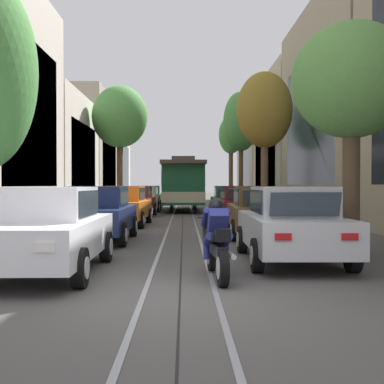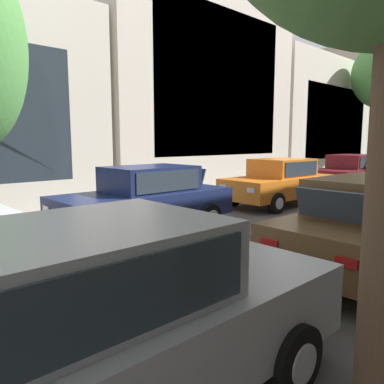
# 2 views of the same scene
# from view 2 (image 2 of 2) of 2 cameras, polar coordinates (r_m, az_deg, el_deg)

# --- Properties ---
(building_facade_left) EXTENTS (4.97, 54.18, 10.43)m
(building_facade_left) POSITION_cam_2_polar(r_m,az_deg,el_deg) (27.33, 17.29, 11.93)
(building_facade_left) COLOR beige
(building_facade_left) RESTS_ON ground
(parked_car_navy_second_left) EXTENTS (2.02, 4.37, 1.58)m
(parked_car_navy_second_left) POSITION_cam_2_polar(r_m,az_deg,el_deg) (9.01, -7.02, -1.04)
(parked_car_navy_second_left) COLOR #19234C
(parked_car_navy_second_left) RESTS_ON ground
(parked_car_orange_mid_left) EXTENTS (2.11, 4.41, 1.58)m
(parked_car_orange_mid_left) POSITION_cam_2_polar(r_m,az_deg,el_deg) (13.06, 13.35, 1.54)
(parked_car_orange_mid_left) COLOR orange
(parked_car_orange_mid_left) RESTS_ON ground
(parked_car_maroon_fourth_left) EXTENTS (2.06, 4.39, 1.58)m
(parked_car_maroon_fourth_left) POSITION_cam_2_polar(r_m,az_deg,el_deg) (18.09, 23.12, 2.81)
(parked_car_maroon_fourth_left) COLOR maroon
(parked_car_maroon_fourth_left) RESTS_ON ground
(parked_car_silver_near_right) EXTENTS (2.04, 4.38, 1.58)m
(parked_car_silver_near_right) POSITION_cam_2_polar(r_m,az_deg,el_deg) (3.10, -14.57, -18.77)
(parked_car_silver_near_right) COLOR #B7B7BC
(parked_car_silver_near_right) RESTS_ON ground
(parked_car_brown_second_right) EXTENTS (2.09, 4.40, 1.58)m
(parked_car_brown_second_right) POSITION_cam_2_polar(r_m,az_deg,el_deg) (6.93, 26.16, -4.46)
(parked_car_brown_second_right) COLOR brown
(parked_car_brown_second_right) RESTS_ON ground
(street_tree_kerb_left_second) EXTENTS (3.76, 3.71, 8.35)m
(street_tree_kerb_left_second) POSITION_cam_2_polar(r_m,az_deg,el_deg) (26.58, 27.33, 15.67)
(street_tree_kerb_left_second) COLOR brown
(street_tree_kerb_left_second) RESTS_ON ground
(fire_hydrant) EXTENTS (0.40, 0.22, 0.84)m
(fire_hydrant) POSITION_cam_2_polar(r_m,az_deg,el_deg) (9.64, -18.01, -3.06)
(fire_hydrant) COLOR gold
(fire_hydrant) RESTS_ON ground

